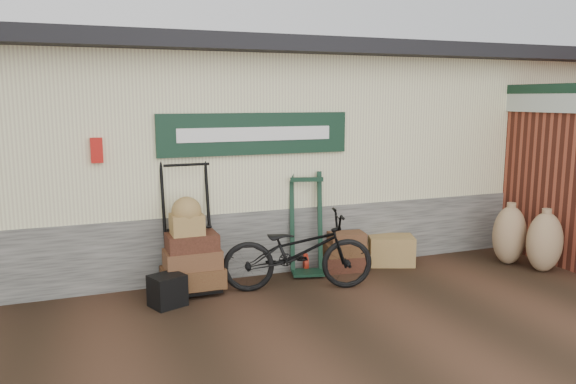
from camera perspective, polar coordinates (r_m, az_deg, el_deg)
The scene contains 11 objects.
ground at distance 7.06m, azimuth 1.66°, elevation -10.51°, with size 80.00×80.00×0.00m, color black.
station_building at distance 9.25m, azimuth -4.89°, elevation 4.52°, with size 14.40×4.10×3.20m.
brick_outbuilding at distance 10.36m, azimuth 23.68°, elevation 2.56°, with size 1.71×4.51×2.62m.
porter_trolley at distance 7.20m, azimuth -10.11°, elevation -2.68°, with size 0.91×0.68×1.83m, color black, non-canonical shape.
green_barrow at distance 7.75m, azimuth 1.89°, elevation -3.24°, with size 0.51×0.43×1.41m, color black, non-canonical shape.
suitcase_stack at distance 8.03m, azimuth 5.79°, elevation -5.98°, with size 0.62×0.39×0.55m, color #341A10, non-canonical shape.
wicker_hamper at distance 8.41m, azimuth 10.40°, elevation -5.83°, with size 0.65×0.42×0.42m, color olive.
black_trunk at distance 6.83m, azimuth -12.16°, elevation -9.75°, with size 0.38×0.32×0.38m, color black.
bicycle at distance 7.12m, azimuth 1.03°, elevation -5.61°, with size 1.91×0.67×1.11m, color black.
burlap_sack_left at distance 8.86m, azimuth 21.57°, elevation -4.10°, with size 0.54×0.45×0.86m, color #90714D.
burlap_sack_right at distance 8.67m, azimuth 24.61°, elevation -4.65°, with size 0.53×0.45×0.85m, color #90714D.
Camera 1 is at (-2.56, -6.11, 2.42)m, focal length 35.00 mm.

